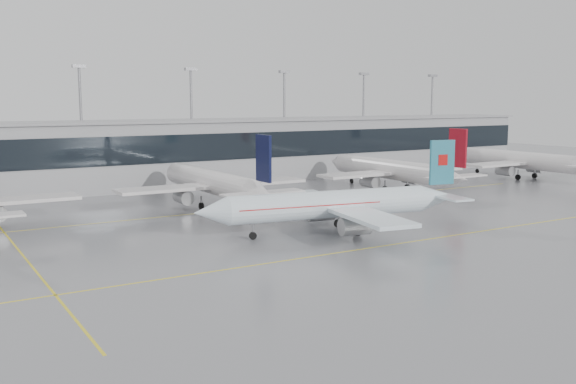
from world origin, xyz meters
TOP-DOWN VIEW (x-y plane):
  - ground at (0.00, 0.00)m, footprint 320.00×320.00m
  - taxi_line_main at (0.00, 0.00)m, footprint 120.00×0.25m
  - taxi_line_north at (0.00, 30.00)m, footprint 120.00×0.25m
  - taxi_line_cross at (-30.00, 15.00)m, footprint 0.25×60.00m
  - terminal at (0.00, 62.00)m, footprint 180.00×15.00m
  - terminal_glass at (0.00, 54.45)m, footprint 180.00×0.20m
  - terminal_roof at (0.00, 62.00)m, footprint 182.00×16.00m
  - light_masts at (0.00, 68.00)m, footprint 156.40×1.00m
  - air_canada_jet at (5.28, 8.62)m, footprint 35.39×28.32m
  - parked_jet_c at (-0.00, 33.69)m, footprint 29.64×36.96m
  - parked_jet_d at (35.00, 33.69)m, footprint 29.64×36.96m
  - parked_jet_e at (70.00, 33.69)m, footprint 29.64×36.96m

SIDE VIEW (x-z plane):
  - ground at x=0.00m, z-range 0.00..0.00m
  - taxi_line_main at x=0.00m, z-range 0.00..0.01m
  - taxi_line_north at x=0.00m, z-range 0.00..0.01m
  - taxi_line_cross at x=-30.00m, z-range 0.00..0.01m
  - air_canada_jet at x=5.28m, z-range -2.03..8.99m
  - parked_jet_c at x=0.00m, z-range -2.15..9.57m
  - parked_jet_d at x=35.00m, z-range -2.15..9.57m
  - parked_jet_e at x=70.00m, z-range -2.15..9.57m
  - terminal at x=0.00m, z-range 0.00..12.00m
  - terminal_glass at x=0.00m, z-range 5.00..10.00m
  - terminal_roof at x=0.00m, z-range 12.00..12.40m
  - light_masts at x=0.00m, z-range 2.04..24.64m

